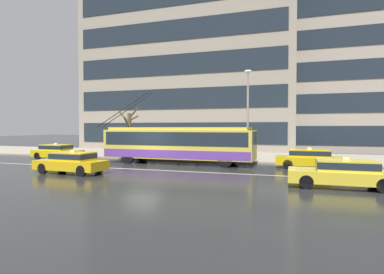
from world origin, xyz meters
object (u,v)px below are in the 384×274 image
object	(u,v)px
taxi_oncoming_near	(72,162)
pedestrian_approaching_curb	(196,139)
trolleybus	(178,143)
taxi_queued_behind_bus	(57,151)
bus_shelter	(173,134)
pedestrian_at_shelter	(233,140)
street_lamp	(248,107)
taxi_ahead_of_bus	(311,158)
street_tree_bare	(129,131)
pedestrian_walking_past	(179,140)
taxi_oncoming_far	(343,172)

from	to	relation	value
taxi_oncoming_near	pedestrian_approaching_curb	world-z (taller)	pedestrian_approaching_curb
trolleybus	taxi_queued_behind_bus	xyz separation A→B (m)	(-11.17, -0.15, -0.83)
taxi_queued_behind_bus	taxi_oncoming_near	bearing A→B (deg)	-43.90
bus_shelter	pedestrian_at_shelter	size ratio (longest dim) A/B	2.18
taxi_oncoming_near	taxi_queued_behind_bus	size ratio (longest dim) A/B	1.02
street_lamp	taxi_ahead_of_bus	bearing A→B (deg)	-27.54
taxi_queued_behind_bus	street_tree_bare	xyz separation A→B (m)	(5.03, 3.62, 1.72)
bus_shelter	pedestrian_walking_past	distance (m)	0.76
pedestrian_at_shelter	street_tree_bare	distance (m)	9.64
taxi_oncoming_near	taxi_oncoming_far	distance (m)	14.77
taxi_oncoming_far	bus_shelter	distance (m)	16.55
pedestrian_at_shelter	street_tree_bare	world-z (taller)	street_tree_bare
taxi_ahead_of_bus	street_tree_bare	world-z (taller)	street_tree_bare
taxi_queued_behind_bus	bus_shelter	size ratio (longest dim) A/B	1.02
street_lamp	taxi_queued_behind_bus	bearing A→B (deg)	-170.61
pedestrian_at_shelter	street_lamp	xyz separation A→B (m)	(1.41, -1.23, 2.65)
pedestrian_approaching_curb	pedestrian_walking_past	distance (m)	2.03
taxi_oncoming_far	bus_shelter	world-z (taller)	bus_shelter
pedestrian_walking_past	taxi_ahead_of_bus	bearing A→B (deg)	-20.80
taxi_oncoming_far	street_lamp	bearing A→B (deg)	121.59
pedestrian_approaching_curb	pedestrian_walking_past	bearing A→B (deg)	156.58
taxi_queued_behind_bus	bus_shelter	bearing A→B (deg)	24.15
taxi_queued_behind_bus	trolleybus	bearing A→B (deg)	0.77
taxi_ahead_of_bus	street_lamp	world-z (taller)	street_lamp
bus_shelter	pedestrian_approaching_curb	distance (m)	2.41
taxi_ahead_of_bus	bus_shelter	world-z (taller)	bus_shelter
taxi_oncoming_far	taxi_ahead_of_bus	xyz separation A→B (m)	(-1.08, 6.84, -0.00)
taxi_queued_behind_bus	taxi_ahead_of_bus	bearing A→B (deg)	0.71
trolleybus	bus_shelter	xyz separation A→B (m)	(-2.00, 3.96, 0.59)
taxi_oncoming_far	pedestrian_walking_past	world-z (taller)	pedestrian_walking_past
pedestrian_at_shelter	taxi_oncoming_near	bearing A→B (deg)	-125.99
taxi_queued_behind_bus	street_tree_bare	size ratio (longest dim) A/B	0.97
bus_shelter	street_lamp	xyz separation A→B (m)	(6.88, -1.46, 2.19)
pedestrian_walking_past	street_tree_bare	xyz separation A→B (m)	(-4.62, -0.81, 0.80)
taxi_oncoming_near	pedestrian_walking_past	xyz separation A→B (m)	(2.69, 11.13, 0.92)
taxi_queued_behind_bus	taxi_oncoming_far	world-z (taller)	same
pedestrian_approaching_curb	taxi_oncoming_near	bearing A→B (deg)	-113.78
taxi_ahead_of_bus	pedestrian_approaching_curb	bearing A→B (deg)	159.75
taxi_oncoming_near	taxi_oncoming_far	bearing A→B (deg)	0.44
taxi_queued_behind_bus	pedestrian_at_shelter	size ratio (longest dim) A/B	2.23
taxi_queued_behind_bus	pedestrian_walking_past	world-z (taller)	pedestrian_walking_past
pedestrian_walking_past	street_lamp	world-z (taller)	street_lamp
pedestrian_at_shelter	street_lamp	world-z (taller)	street_lamp
trolleybus	pedestrian_approaching_curb	world-z (taller)	trolleybus
bus_shelter	street_lamp	world-z (taller)	street_lamp
trolleybus	pedestrian_approaching_curb	xyz separation A→B (m)	(0.33, 3.48, 0.20)
taxi_ahead_of_bus	pedestrian_walking_past	bearing A→B (deg)	159.20
taxi_oncoming_near	taxi_ahead_of_bus	xyz separation A→B (m)	(13.69, 6.95, 0.00)
bus_shelter	pedestrian_at_shelter	xyz separation A→B (m)	(5.47, -0.23, -0.46)
pedestrian_at_shelter	pedestrian_walking_past	xyz separation A→B (m)	(-4.99, 0.55, -0.04)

